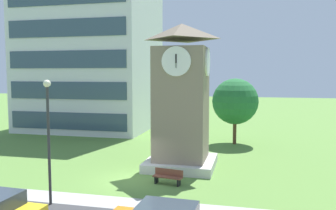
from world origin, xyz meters
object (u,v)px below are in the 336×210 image
tree_near_tower (235,101)px  park_bench (168,177)px  clock_tower (181,104)px  street_lamp (48,129)px

tree_near_tower → park_bench: bearing=-104.4°
clock_tower → park_bench: 5.54m
street_lamp → tree_near_tower: (8.35, 17.43, 0.14)m
park_bench → tree_near_tower: (3.35, 12.98, 3.51)m
park_bench → street_lamp: (-5.01, -4.44, 3.38)m
clock_tower → street_lamp: clock_tower is taller
street_lamp → tree_near_tower: 19.33m
clock_tower → tree_near_tower: bearing=70.1°
park_bench → street_lamp: size_ratio=0.30×
park_bench → street_lamp: bearing=-138.4°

